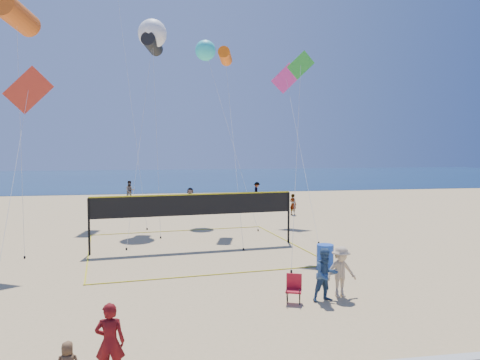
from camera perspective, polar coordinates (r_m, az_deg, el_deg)
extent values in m
plane|color=tan|center=(12.15, -4.79, -19.13)|extent=(120.00, 120.00, 0.00)
cube|color=#102B4F|center=(73.29, -9.32, 0.30)|extent=(140.00, 50.00, 0.03)
imported|color=#630D10|center=(10.37, -15.57, -18.53)|extent=(0.62, 0.42, 1.65)
imported|color=#2F4E77|center=(14.99, 10.41, -11.29)|extent=(0.88, 0.73, 1.66)
imported|color=tan|center=(15.50, 12.20, -10.87)|extent=(1.12, 0.74, 1.62)
imported|color=gray|center=(34.93, -6.09, -2.37)|extent=(1.69, 0.83, 1.74)
imported|color=gray|center=(33.14, 6.48, -2.95)|extent=(0.60, 0.65, 1.49)
imported|color=gray|center=(42.66, -13.26, -1.28)|extent=(0.99, 0.85, 1.76)
imported|color=gray|center=(41.95, 2.08, -1.36)|extent=(0.89, 1.18, 1.62)
cube|color=#AD1323|center=(14.75, 6.55, -13.29)|extent=(0.59, 0.57, 0.05)
cube|color=#AD1323|center=(14.86, 6.61, -12.13)|extent=(0.46, 0.21, 0.47)
cylinder|color=black|center=(14.66, 5.74, -14.11)|extent=(0.11, 0.24, 0.61)
cylinder|color=black|center=(14.98, 5.85, -13.71)|extent=(0.11, 0.24, 0.61)
cylinder|color=black|center=(14.63, 7.26, -14.16)|extent=(0.11, 0.24, 0.61)
cylinder|color=black|center=(14.96, 7.33, -13.75)|extent=(0.11, 0.24, 0.61)
cylinder|color=#1B46B1|center=(18.76, 10.33, -9.22)|extent=(0.70, 0.70, 0.98)
cylinder|color=black|center=(21.77, -17.94, -5.43)|extent=(0.10, 0.10, 2.53)
cylinder|color=black|center=(23.48, 5.94, -4.57)|extent=(0.10, 0.10, 2.53)
cube|color=black|center=(22.03, -5.55, -3.06)|extent=(9.43, 1.05, 0.95)
cube|color=gold|center=(21.97, -5.56, -1.75)|extent=(9.43, 1.06, 0.06)
cube|color=gold|center=(17.88, -2.58, -11.42)|extent=(9.63, 1.10, 0.02)
cube|color=gold|center=(26.96, -7.43, -6.16)|extent=(9.63, 1.10, 0.02)
cylinder|color=#CC5214|center=(25.50, -25.59, 17.67)|extent=(1.67, 2.89, 1.48)
cylinder|color=silver|center=(23.28, -25.20, 5.45)|extent=(0.78, 2.86, 10.90)
cylinder|color=black|center=(22.31, -24.78, -8.56)|extent=(0.08, 0.08, 0.10)
cylinder|color=black|center=(30.39, -10.66, 15.96)|extent=(1.37, 2.22, 1.13)
cylinder|color=silver|center=(25.88, -11.97, 5.72)|extent=(1.27, 7.77, 11.04)
cylinder|color=black|center=(22.53, -13.68, -8.17)|extent=(0.08, 0.08, 0.10)
cylinder|color=orange|center=(28.89, -1.82, 14.86)|extent=(1.10, 1.81, 0.92)
cylinder|color=silver|center=(24.85, -0.84, 4.85)|extent=(0.22, 7.13, 10.15)
cylinder|color=black|center=(21.85, 0.43, -8.44)|extent=(0.08, 0.08, 0.10)
cube|color=red|center=(20.99, -24.39, 9.95)|extent=(1.96, 0.27, 1.94)
cylinder|color=silver|center=(18.13, -25.93, -0.22)|extent=(0.23, 5.70, 7.02)
cube|color=green|center=(22.88, 7.43, 13.73)|extent=(1.37, 0.21, 1.35)
cylinder|color=silver|center=(20.07, 6.91, 2.78)|extent=(1.78, 4.67, 8.59)
cylinder|color=black|center=(18.21, 6.27, -11.02)|extent=(0.08, 0.08, 0.10)
cube|color=#E63797|center=(31.49, 5.65, 12.24)|extent=(1.95, 0.49, 1.98)
cylinder|color=silver|center=(27.12, 7.35, 3.77)|extent=(0.62, 8.27, 9.22)
cylinder|color=black|center=(23.59, 9.58, -7.56)|extent=(0.08, 0.08, 0.10)
sphere|color=white|center=(30.44, -10.64, 17.13)|extent=(2.20, 2.20, 1.75)
cylinder|color=silver|center=(27.10, -10.18, 6.31)|extent=(0.33, 5.16, 11.65)
cylinder|color=black|center=(24.96, -9.64, -6.92)|extent=(0.08, 0.08, 0.10)
sphere|color=#31E2DE|center=(32.77, -4.24, 15.48)|extent=(1.68, 1.68, 1.38)
cylinder|color=silver|center=(29.17, -1.29, 5.80)|extent=(2.31, 6.30, 11.23)
cylinder|color=black|center=(26.70, 2.22, -6.14)|extent=(0.08, 0.08, 0.10)
cylinder|color=silver|center=(30.90, -13.23, 9.96)|extent=(2.02, 7.00, 15.93)
cylinder|color=black|center=(27.61, -11.27, -5.87)|extent=(0.08, 0.08, 0.10)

